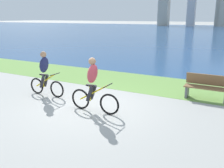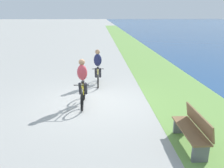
% 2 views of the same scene
% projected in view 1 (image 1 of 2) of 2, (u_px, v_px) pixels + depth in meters
% --- Properties ---
extents(ground_plane, '(300.00, 300.00, 0.00)m').
position_uv_depth(ground_plane, '(93.00, 107.00, 8.16)').
color(ground_plane, '#9E9E99').
extents(grass_strip_bayside, '(120.00, 3.09, 0.01)m').
position_uv_depth(grass_strip_bayside, '(136.00, 82.00, 11.25)').
color(grass_strip_bayside, '#6B9947').
rests_on(grass_strip_bayside, ground).
extents(bay_water_surface, '(300.00, 82.33, 0.00)m').
position_uv_depth(bay_water_surface, '(223.00, 32.00, 47.52)').
color(bay_water_surface, navy).
rests_on(bay_water_surface, ground).
extents(cyclist_lead, '(1.71, 0.52, 1.70)m').
position_uv_depth(cyclist_lead, '(93.00, 86.00, 7.54)').
color(cyclist_lead, black).
rests_on(cyclist_lead, ground).
extents(cyclist_trailing, '(1.61, 0.52, 1.66)m').
position_uv_depth(cyclist_trailing, '(45.00, 74.00, 9.13)').
color(cyclist_trailing, black).
rests_on(cyclist_trailing, ground).
extents(bench_near_path, '(1.50, 0.47, 0.90)m').
position_uv_depth(bench_near_path, '(207.00, 87.00, 8.78)').
color(bench_near_path, brown).
rests_on(bench_near_path, ground).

